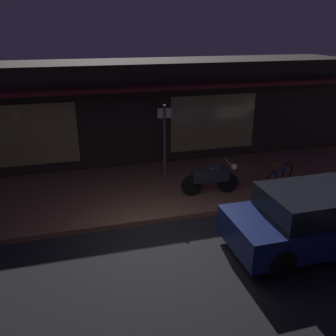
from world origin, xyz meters
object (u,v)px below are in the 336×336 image
Objects in this scene: motorcycle at (211,178)px; sign_post at (165,138)px; bicycle_parked at (280,176)px; parked_car_near at (315,219)px.

motorcycle is 1.96m from sign_post.
sign_post is at bearing 154.13° from bicycle_parked.
motorcycle is 1.19× the size of bicycle_parked.
sign_post reaches higher than parked_car_near.
sign_post is (-1.02, 1.44, 0.86)m from motorcycle.
sign_post reaches higher than bicycle_parked.
motorcycle is 0.71× the size of sign_post.
bicycle_parked is 0.35× the size of parked_car_near.
parked_car_near reaches higher than bicycle_parked.
motorcycle is 3.25m from parked_car_near.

